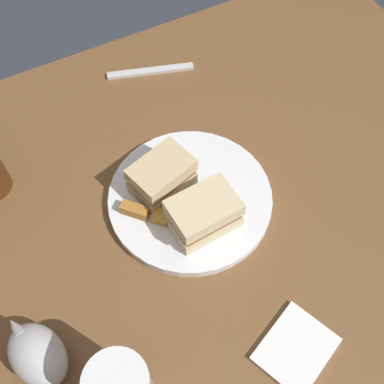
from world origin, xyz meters
name	(u,v)px	position (x,y,z in m)	size (l,w,h in m)	color
ground_plane	(193,322)	(0.00, 0.00, 0.00)	(6.00, 6.00, 0.00)	#333842
dining_table	(193,277)	(0.00, 0.00, 0.37)	(1.25, 0.88, 0.74)	brown
plate	(191,200)	(0.01, 0.00, 0.75)	(0.28, 0.28, 0.02)	white
sandwich_half_left	(162,176)	(0.04, -0.04, 0.79)	(0.12, 0.10, 0.06)	#CCB284
sandwich_half_right	(203,214)	(0.01, 0.06, 0.79)	(0.11, 0.08, 0.06)	beige
potato_wedge_front	(172,207)	(0.04, 0.01, 0.77)	(0.05, 0.02, 0.02)	#B77F33
potato_wedge_middle	(180,220)	(0.05, 0.04, 0.77)	(0.04, 0.02, 0.02)	#AD702D
potato_wedge_back	(167,218)	(0.06, 0.02, 0.77)	(0.05, 0.02, 0.02)	gold
potato_wedge_left_edge	(166,206)	(0.05, 0.00, 0.77)	(0.04, 0.02, 0.02)	#B77F33
potato_wedge_right_edge	(135,210)	(0.10, -0.01, 0.77)	(0.05, 0.02, 0.02)	#AD702D
gravy_boat	(37,355)	(0.32, 0.14, 0.79)	(0.10, 0.12, 0.07)	#B7B7BC
napkin	(296,349)	(-0.01, 0.30, 0.75)	(0.11, 0.09, 0.01)	white
fork	(150,71)	(-0.06, -0.31, 0.74)	(0.18, 0.02, 0.01)	silver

